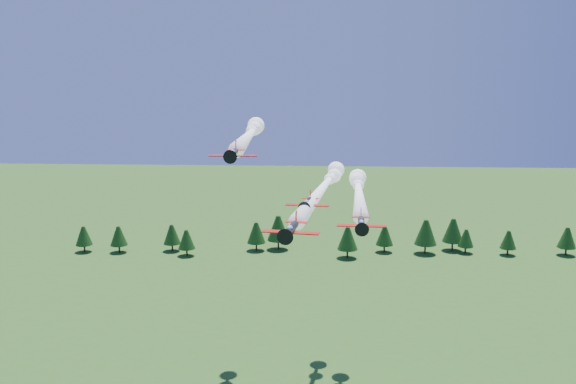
{
  "coord_description": "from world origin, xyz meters",
  "views": [
    {
      "loc": [
        3.01,
        -96.59,
        63.09
      ],
      "look_at": [
        -1.97,
        0.0,
        43.64
      ],
      "focal_mm": 40.0,
      "sensor_mm": 36.0,
      "label": 1
    }
  ],
  "objects_px": {
    "plane_lead": "(323,188)",
    "plane_slot": "(308,203)",
    "plane_left": "(250,135)",
    "plane_right": "(359,191)"
  },
  "relations": [
    {
      "from": "plane_lead",
      "to": "plane_slot",
      "type": "height_order",
      "value": "plane_slot"
    },
    {
      "from": "plane_lead",
      "to": "plane_right",
      "type": "distance_m",
      "value": 6.97
    },
    {
      "from": "plane_lead",
      "to": "plane_slot",
      "type": "distance_m",
      "value": 16.82
    },
    {
      "from": "plane_left",
      "to": "plane_right",
      "type": "xyz_separation_m",
      "value": [
        21.24,
        -2.46,
        -10.53
      ]
    },
    {
      "from": "plane_right",
      "to": "plane_slot",
      "type": "relative_size",
      "value": 5.67
    },
    {
      "from": "plane_lead",
      "to": "plane_left",
      "type": "height_order",
      "value": "plane_left"
    },
    {
      "from": "plane_slot",
      "to": "plane_right",
      "type": "bearing_deg",
      "value": 67.58
    },
    {
      "from": "plane_lead",
      "to": "plane_slot",
      "type": "relative_size",
      "value": 7.26
    },
    {
      "from": "plane_right",
      "to": "plane_slot",
      "type": "distance_m",
      "value": 19.42
    },
    {
      "from": "plane_lead",
      "to": "plane_right",
      "type": "height_order",
      "value": "plane_lead"
    }
  ]
}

